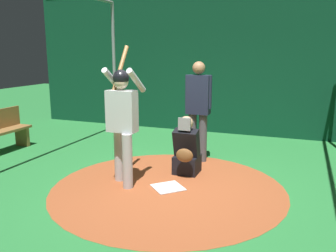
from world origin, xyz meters
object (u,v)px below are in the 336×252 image
at_px(catcher, 186,151).
at_px(umpire, 198,106).
at_px(batter, 122,116).
at_px(home_plate, 168,187).

relative_size(catcher, umpire, 0.54).
distance_m(batter, umpire, 1.70).
height_order(home_plate, umpire, umpire).
distance_m(batter, catcher, 1.28).
bearing_deg(home_plate, batter, -84.53).
relative_size(batter, umpire, 1.15).
bearing_deg(batter, catcher, 135.26).
height_order(batter, catcher, batter).
xyz_separation_m(home_plate, umpire, (-1.46, 0.03, 1.02)).
relative_size(batter, catcher, 2.14).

